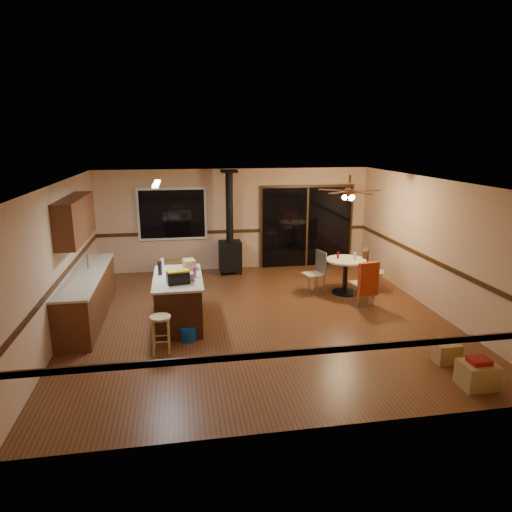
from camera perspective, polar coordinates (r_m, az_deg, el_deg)
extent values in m
plane|color=#5B3219|center=(8.85, 0.33, -7.71)|extent=(7.00, 7.00, 0.00)
plane|color=silver|center=(8.22, 0.35, 9.30)|extent=(7.00, 7.00, 0.00)
plane|color=tan|center=(11.83, -2.58, 4.56)|extent=(7.00, 0.00, 7.00)
plane|color=tan|center=(5.20, 7.06, -8.85)|extent=(7.00, 0.00, 7.00)
plane|color=tan|center=(8.58, -23.36, -0.51)|extent=(0.00, 7.00, 7.00)
plane|color=tan|center=(9.66, 21.26, 1.29)|extent=(0.00, 7.00, 7.00)
cube|color=black|center=(11.66, -10.42, 5.19)|extent=(1.72, 0.10, 1.32)
cube|color=black|center=(12.20, 6.37, 3.60)|extent=(2.52, 0.10, 2.10)
cube|color=#582D16|center=(9.22, -20.30, -4.86)|extent=(0.60, 3.00, 0.86)
cube|color=beige|center=(9.09, -20.55, -2.18)|extent=(0.64, 3.04, 0.04)
cube|color=#582D16|center=(9.09, -21.67, 4.33)|extent=(0.35, 2.00, 0.80)
cube|color=#341B0D|center=(8.58, -9.64, -5.58)|extent=(0.80, 1.60, 0.86)
cube|color=beige|center=(8.43, -9.77, -2.71)|extent=(0.88, 1.68, 0.04)
cube|color=black|center=(11.55, -3.25, 0.02)|extent=(0.55, 0.50, 0.75)
cylinder|color=black|center=(11.30, -3.34, 6.21)|extent=(0.18, 0.18, 1.77)
cylinder|color=brown|center=(9.87, 11.61, 7.86)|extent=(0.24, 0.24, 0.10)
cylinder|color=brown|center=(9.85, 11.69, 9.42)|extent=(0.05, 0.05, 0.16)
sphere|color=#FFD88C|center=(9.89, 11.57, 7.17)|extent=(0.16, 0.16, 0.16)
cube|color=white|center=(8.41, -12.34, 8.82)|extent=(0.10, 1.20, 0.04)
cube|color=slate|center=(8.11, -9.44, -2.75)|extent=(0.49, 0.39, 0.13)
cube|color=black|center=(8.02, -9.70, -2.69)|extent=(0.41, 0.26, 0.21)
cube|color=gold|center=(7.98, -9.74, -1.88)|extent=(0.39, 0.25, 0.03)
cube|color=#A58449|center=(8.84, -8.35, -1.06)|extent=(0.25, 0.32, 0.19)
cylinder|color=black|center=(8.58, -11.92, -1.47)|extent=(0.09, 0.09, 0.26)
cylinder|color=#D84C8C|center=(8.31, -7.70, -2.00)|extent=(0.07, 0.07, 0.21)
cylinder|color=white|center=(9.03, -11.63, -0.88)|extent=(0.08, 0.08, 0.19)
cylinder|color=tan|center=(7.57, -11.79, -9.52)|extent=(0.34, 0.34, 0.61)
cylinder|color=#0B3FA6|center=(7.96, -8.47, -9.59)|extent=(0.28, 0.28, 0.23)
cylinder|color=black|center=(10.36, 10.98, -4.47)|extent=(0.54, 0.54, 0.04)
cylinder|color=black|center=(10.25, 11.08, -2.52)|extent=(0.10, 0.10, 0.70)
cylinder|color=beige|center=(10.15, 11.18, -0.52)|extent=(0.88, 0.88, 0.04)
cylinder|color=#590C14|center=(10.16, 10.22, 0.11)|extent=(0.06, 0.06, 0.15)
cylinder|color=beige|center=(10.14, 12.26, -0.02)|extent=(0.07, 0.07, 0.15)
cube|color=tan|center=(10.10, 7.17, -2.25)|extent=(0.49, 0.49, 0.03)
cube|color=slate|center=(10.13, 8.13, -0.76)|extent=(0.14, 0.39, 0.50)
cube|color=tan|center=(9.65, 13.10, -3.34)|extent=(0.47, 0.47, 0.03)
cube|color=slate|center=(9.43, 13.83, -2.22)|extent=(0.40, 0.11, 0.50)
cube|color=#AA3113|center=(9.44, 13.86, -2.83)|extent=(0.45, 0.19, 0.70)
cube|color=tan|center=(10.54, 14.57, -1.90)|extent=(0.54, 0.54, 0.03)
cube|color=slate|center=(10.48, 13.62, -0.51)|extent=(0.21, 0.37, 0.50)
cube|color=#342214|center=(10.51, 13.48, -1.03)|extent=(0.29, 0.44, 0.70)
cube|color=#A58449|center=(11.60, -10.37, -1.48)|extent=(0.52, 0.43, 0.38)
cube|color=#A58449|center=(7.20, 25.94, -13.22)|extent=(0.47, 0.40, 0.36)
cube|color=#A58449|center=(7.77, 22.67, -10.99)|extent=(0.38, 0.32, 0.30)
cube|color=maroon|center=(7.11, 26.13, -11.68)|extent=(0.28, 0.23, 0.07)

